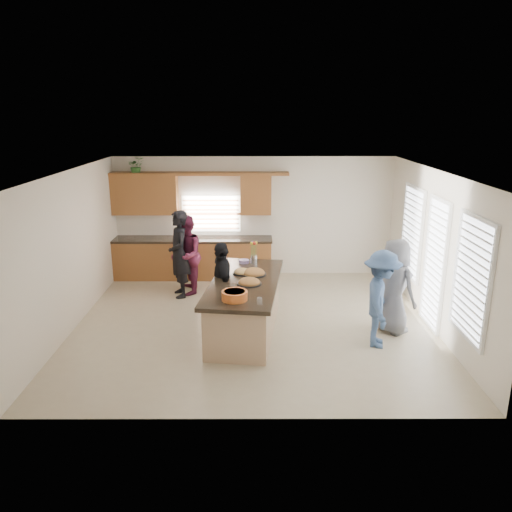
{
  "coord_description": "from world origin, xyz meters",
  "views": [
    {
      "loc": [
        0.02,
        -8.55,
        3.79
      ],
      "look_at": [
        0.05,
        0.52,
        1.15
      ],
      "focal_mm": 35.0,
      "sensor_mm": 36.0,
      "label": 1
    }
  ],
  "objects_px": {
    "woman_left_front": "(222,284)",
    "woman_right_front": "(394,286)",
    "woman_right_back": "(381,299)",
    "woman_left_back": "(179,254)",
    "salad_bowl": "(235,295)",
    "woman_left_mid": "(186,255)",
    "island": "(245,307)"
  },
  "relations": [
    {
      "from": "island",
      "to": "woman_left_mid",
      "type": "xyz_separation_m",
      "value": [
        -1.29,
        1.94,
        0.4
      ]
    },
    {
      "from": "woman_right_front",
      "to": "island",
      "type": "bearing_deg",
      "value": 55.51
    },
    {
      "from": "island",
      "to": "woman_left_back",
      "type": "bearing_deg",
      "value": 135.24
    },
    {
      "from": "woman_left_mid",
      "to": "woman_right_back",
      "type": "distance_m",
      "value": 4.33
    },
    {
      "from": "woman_left_front",
      "to": "woman_right_front",
      "type": "relative_size",
      "value": 0.92
    },
    {
      "from": "woman_left_mid",
      "to": "island",
      "type": "bearing_deg",
      "value": 27.58
    },
    {
      "from": "woman_left_front",
      "to": "island",
      "type": "bearing_deg",
      "value": 43.55
    },
    {
      "from": "salad_bowl",
      "to": "woman_left_back",
      "type": "xyz_separation_m",
      "value": [
        -1.26,
        2.7,
        -0.11
      ]
    },
    {
      "from": "woman_right_back",
      "to": "island",
      "type": "bearing_deg",
      "value": 88.61
    },
    {
      "from": "woman_left_back",
      "to": "woman_left_mid",
      "type": "distance_m",
      "value": 0.21
    },
    {
      "from": "woman_left_front",
      "to": "woman_right_back",
      "type": "bearing_deg",
      "value": 59.91
    },
    {
      "from": "salad_bowl",
      "to": "woman_left_mid",
      "type": "relative_size",
      "value": 0.24
    },
    {
      "from": "woman_left_back",
      "to": "woman_left_front",
      "type": "bearing_deg",
      "value": 15.72
    },
    {
      "from": "island",
      "to": "woman_left_back",
      "type": "height_order",
      "value": "woman_left_back"
    },
    {
      "from": "woman_left_mid",
      "to": "salad_bowl",
      "type": "bearing_deg",
      "value": 15.82
    },
    {
      "from": "salad_bowl",
      "to": "woman_right_front",
      "type": "bearing_deg",
      "value": 18.11
    },
    {
      "from": "salad_bowl",
      "to": "woman_left_front",
      "type": "xyz_separation_m",
      "value": [
        -0.28,
        1.2,
        -0.25
      ]
    },
    {
      "from": "salad_bowl",
      "to": "woman_left_mid",
      "type": "distance_m",
      "value": 3.08
    },
    {
      "from": "island",
      "to": "woman_left_mid",
      "type": "bearing_deg",
      "value": 130.58
    },
    {
      "from": "salad_bowl",
      "to": "woman_left_front",
      "type": "distance_m",
      "value": 1.26
    },
    {
      "from": "island",
      "to": "woman_right_front",
      "type": "distance_m",
      "value": 2.64
    },
    {
      "from": "woman_left_back",
      "to": "woman_left_front",
      "type": "xyz_separation_m",
      "value": [
        0.99,
        -1.5,
        -0.14
      ]
    },
    {
      "from": "salad_bowl",
      "to": "woman_left_mid",
      "type": "bearing_deg",
      "value": 111.86
    },
    {
      "from": "woman_left_mid",
      "to": "woman_right_back",
      "type": "height_order",
      "value": "woman_left_mid"
    },
    {
      "from": "woman_left_back",
      "to": "woman_left_front",
      "type": "height_order",
      "value": "woman_left_back"
    },
    {
      "from": "island",
      "to": "woman_right_back",
      "type": "distance_m",
      "value": 2.34
    },
    {
      "from": "woman_left_mid",
      "to": "woman_left_front",
      "type": "bearing_deg",
      "value": 21.66
    },
    {
      "from": "salad_bowl",
      "to": "woman_left_back",
      "type": "relative_size",
      "value": 0.22
    },
    {
      "from": "island",
      "to": "woman_right_front",
      "type": "bearing_deg",
      "value": 6.63
    },
    {
      "from": "woman_left_mid",
      "to": "woman_right_front",
      "type": "xyz_separation_m",
      "value": [
        3.9,
        -1.96,
        -0.0
      ]
    },
    {
      "from": "woman_left_back",
      "to": "woman_left_mid",
      "type": "xyz_separation_m",
      "value": [
        0.12,
        0.16,
        -0.07
      ]
    },
    {
      "from": "woman_right_front",
      "to": "woman_right_back",
      "type": "bearing_deg",
      "value": 112.02
    }
  ]
}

